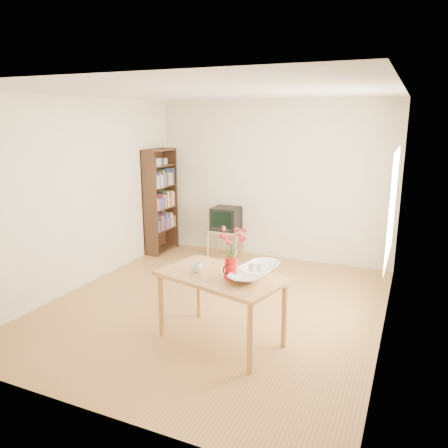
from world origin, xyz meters
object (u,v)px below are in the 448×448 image
at_px(bowl, 255,254).
at_px(television, 226,218).
at_px(pitcher, 231,268).
at_px(mug, 197,267).
at_px(table, 221,283).

height_order(bowl, television, bowl).
height_order(pitcher, mug, pitcher).
bearing_deg(table, pitcher, -0.09).
distance_m(pitcher, mug, 0.40).
height_order(mug, television, same).
distance_m(mug, television, 2.92).
bearing_deg(pitcher, table, -179.67).
relative_size(pitcher, mug, 1.75).
distance_m(pitcher, television, 3.08).
xyz_separation_m(table, mug, (-0.27, -0.01, 0.14)).
relative_size(table, television, 3.13).
relative_size(pitcher, television, 0.48).
relative_size(mug, television, 0.27).
bearing_deg(mug, pitcher, 176.36).
xyz_separation_m(table, television, (-1.15, 2.77, -0.00)).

